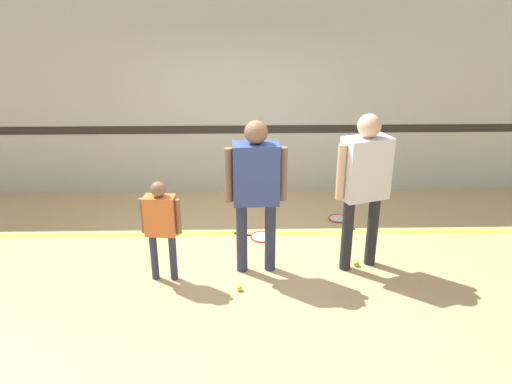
{
  "coord_description": "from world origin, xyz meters",
  "views": [
    {
      "loc": [
        0.07,
        -5.05,
        3.02
      ],
      "look_at": [
        0.18,
        -0.07,
        0.97
      ],
      "focal_mm": 35.0,
      "sensor_mm": 36.0,
      "label": 1
    }
  ],
  "objects": [
    {
      "name": "person_student_right",
      "position": [
        1.37,
        -0.02,
        1.12
      ],
      "size": [
        0.65,
        0.43,
        1.81
      ],
      "rotation": [
        0.0,
        0.0,
        -2.82
      ],
      "color": "#232328",
      "rests_on": "ground_plane"
    },
    {
      "name": "ground_plane",
      "position": [
        0.0,
        0.0,
        0.0
      ],
      "size": [
        16.0,
        16.0,
        0.0
      ],
      "primitive_type": "plane",
      "color": "tan"
    },
    {
      "name": "racket_spare_on_floor",
      "position": [
        0.27,
        0.72,
        0.01
      ],
      "size": [
        0.57,
        0.4,
        0.03
      ],
      "rotation": [
        0.0,
        0.0,
        2.85
      ],
      "color": "red",
      "rests_on": "ground_plane"
    },
    {
      "name": "person_student_left",
      "position": [
        -0.84,
        -0.24,
        0.72
      ],
      "size": [
        0.44,
        0.21,
        1.16
      ],
      "rotation": [
        0.0,
        0.0,
        -0.09
      ],
      "color": "#2D334C",
      "rests_on": "ground_plane"
    },
    {
      "name": "tennis_ball_near_instructor",
      "position": [
        -0.01,
        -0.51,
        0.03
      ],
      "size": [
        0.07,
        0.07,
        0.07
      ],
      "primitive_type": "sphere",
      "color": "#CCE038",
      "rests_on": "ground_plane"
    },
    {
      "name": "tennis_ball_by_spare_racket",
      "position": [
        0.03,
        0.56,
        0.03
      ],
      "size": [
        0.07,
        0.07,
        0.07
      ],
      "primitive_type": "sphere",
      "color": "#CCE038",
      "rests_on": "ground_plane"
    },
    {
      "name": "racket_second_spare",
      "position": [
        1.38,
        1.23,
        0.01
      ],
      "size": [
        0.37,
        0.52,
        0.03
      ],
      "rotation": [
        0.0,
        0.0,
        5.16
      ],
      "color": "red",
      "rests_on": "ground_plane"
    },
    {
      "name": "tennis_ball_stray_left",
      "position": [
        1.35,
        -0.02,
        0.03
      ],
      "size": [
        0.07,
        0.07,
        0.07
      ],
      "primitive_type": "sphere",
      "color": "#CCE038",
      "rests_on": "ground_plane"
    },
    {
      "name": "person_instructor",
      "position": [
        0.18,
        -0.07,
        1.09
      ],
      "size": [
        0.67,
        0.29,
        1.76
      ],
      "rotation": [
        0.0,
        0.0,
        0.04
      ],
      "color": "#2D334C",
      "rests_on": "ground_plane"
    },
    {
      "name": "tennis_ball_stray_right",
      "position": [
        -0.85,
        0.83,
        0.03
      ],
      "size": [
        0.07,
        0.07,
        0.07
      ],
      "primitive_type": "sphere",
      "color": "#CCE038",
      "rests_on": "ground_plane"
    },
    {
      "name": "wall_back",
      "position": [
        0.0,
        2.31,
        1.6
      ],
      "size": [
        16.0,
        0.07,
        3.2
      ],
      "color": "beige",
      "rests_on": "ground_plane"
    },
    {
      "name": "floor_stripe",
      "position": [
        0.0,
        0.83,
        0.0
      ],
      "size": [
        14.4,
        0.1,
        0.01
      ],
      "color": "yellow",
      "rests_on": "ground_plane"
    }
  ]
}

